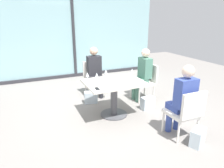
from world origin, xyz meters
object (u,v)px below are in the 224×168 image
Objects in this scene: wine_glass_3 at (87,75)px; coffee_cup at (128,82)px; cell_phone_on_table at (97,89)px; handbag_2 at (148,103)px; chair_near_window at (94,77)px; chair_far_right at (146,80)px; wine_glass_2 at (106,72)px; person_near_window at (95,70)px; wine_glass_1 at (97,75)px; wine_glass_0 at (132,71)px; handbag_0 at (198,137)px; chair_front_right at (186,111)px; handbag_1 at (91,97)px; person_far_right at (143,72)px; person_front_right at (182,97)px; dining_table_main at (114,91)px.

coffee_cup is (0.66, -0.49, -0.09)m from wine_glass_3.
cell_phone_on_table is 1.41m from handbag_2.
handbag_2 is (0.80, -1.30, -0.36)m from chair_near_window.
chair_far_right is 1.21m from wine_glass_2.
person_near_window is at bearing 86.68° from wine_glass_2.
wine_glass_0 is at bearing 0.68° from wine_glass_1.
cell_phone_on_table is 1.86m from handbag_0.
person_near_window is at bearing 72.77° from wine_glass_1.
chair_far_right is at bearing 78.34° from chair_front_right.
person_near_window reaches higher than wine_glass_3.
handbag_0 is at bearing -53.74° from handbag_1.
person_near_window reaches higher than handbag_1.
handbag_0 is (0.60, -1.27, -0.64)m from coffee_cup.
wine_glass_1 is (-1.29, -0.36, 0.16)m from person_far_right.
person_far_right is (0.98, -0.65, 0.00)m from person_near_window.
chair_near_window reaches higher than handbag_0.
person_far_right is 14.00× the size of coffee_cup.
handbag_2 is at bearing 63.80° from handbag_0.
handbag_0 is at bearing -79.94° from wine_glass_0.
wine_glass_1 is 1.34m from handbag_2.
handbag_0 is 1.00× the size of handbag_1.
handbag_1 is (-0.97, 1.93, -0.56)m from person_front_right.
person_far_right reaches higher than wine_glass_1.
chair_front_right is 0.69× the size of person_far_right.
person_front_right is 0.67m from handbag_0.
person_front_right is at bearing -102.41° from chair_far_right.
wine_glass_1 is at bearing -107.23° from person_near_window.
person_near_window is at bearing 62.30° from wine_glass_3.
person_front_right and person_far_right have the same top height.
wine_glass_2 is at bearing 98.95° from dining_table_main.
wine_glass_1 is at bearing -83.79° from handbag_1.
person_far_right is 8.75× the size of cell_phone_on_table.
chair_far_right reaches higher than cell_phone_on_table.
person_far_right is at bearing 32.82° from cell_phone_on_table.
wine_glass_1 is at bearing -179.32° from wine_glass_0.
person_near_window is at bearing 97.44° from coffee_cup.
wine_glass_2 reaches higher than chair_far_right.
chair_front_right is 4.70× the size of wine_glass_0.
chair_far_right is (1.08, -0.76, 0.00)m from chair_near_window.
person_near_window is 6.81× the size of wine_glass_1.
wine_glass_2 is (-0.77, 1.46, 0.16)m from person_front_right.
chair_near_window is at bearing 74.36° from wine_glass_1.
person_near_window is at bearing 117.93° from handbag_2.
coffee_cup is 0.30× the size of handbag_0.
coffee_cup is (0.18, -1.50, 0.28)m from chair_near_window.
handbag_2 is at bearing -22.40° from wine_glass_2.
person_far_right is 4.20× the size of handbag_1.
cell_phone_on_table is (-0.45, -1.41, 0.03)m from person_near_window.
handbag_1 is (0.23, 0.54, -0.72)m from wine_glass_3.
chair_near_window is at bearing 90.00° from person_near_window.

